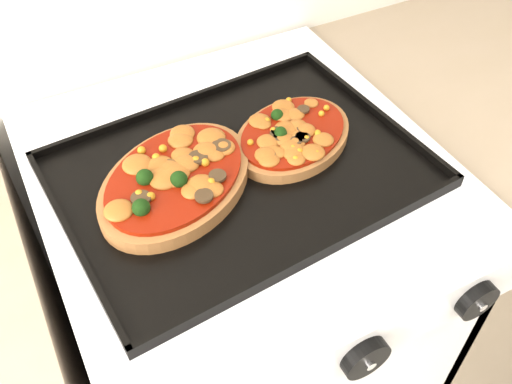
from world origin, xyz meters
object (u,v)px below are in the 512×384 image
pizza_right (293,135)px  baking_tray (240,169)px  pizza_left (175,179)px  stove (245,321)px

pizza_right → baking_tray: bearing=-169.3°
pizza_right → pizza_left: bearing=-176.9°
stove → pizza_left: size_ratio=3.56×
stove → pizza_left: 0.50m
pizza_left → pizza_right: (0.20, 0.01, -0.00)m
stove → baking_tray: 0.47m
baking_tray → pizza_left: size_ratio=2.01×
baking_tray → pizza_right: pizza_right is taller
stove → pizza_right: size_ratio=4.44×
pizza_left → pizza_right: bearing=3.1°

